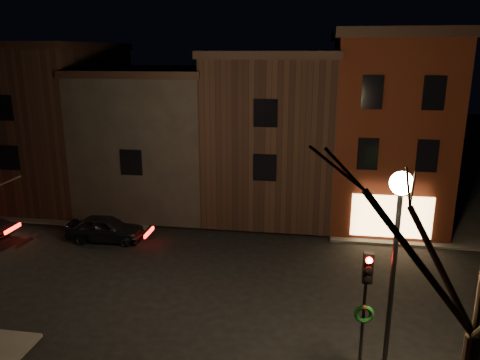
% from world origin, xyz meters
% --- Properties ---
extents(ground, '(120.00, 120.00, 0.00)m').
position_xyz_m(ground, '(0.00, 0.00, 0.00)').
color(ground, black).
rests_on(ground, ground).
extents(sidewalk_far_left, '(30.00, 30.00, 0.12)m').
position_xyz_m(sidewalk_far_left, '(-20.00, 20.00, 0.06)').
color(sidewalk_far_left, '#2D2B28').
rests_on(sidewalk_far_left, ground).
extents(corner_building, '(6.50, 8.50, 10.50)m').
position_xyz_m(corner_building, '(8.00, 9.47, 5.40)').
color(corner_building, '#46180C').
rests_on(corner_building, ground).
extents(row_building_a, '(7.30, 10.30, 9.40)m').
position_xyz_m(row_building_a, '(1.50, 10.50, 4.83)').
color(row_building_a, black).
rests_on(row_building_a, ground).
extents(row_building_b, '(7.80, 10.30, 8.40)m').
position_xyz_m(row_building_b, '(-5.75, 10.50, 4.33)').
color(row_building_b, black).
rests_on(row_building_b, ground).
extents(row_building_c, '(7.30, 10.30, 9.90)m').
position_xyz_m(row_building_c, '(-13.00, 10.50, 5.08)').
color(row_building_c, black).
rests_on(row_building_c, ground).
extents(street_lamp_near, '(0.60, 0.60, 6.48)m').
position_xyz_m(street_lamp_near, '(6.20, -6.00, 5.18)').
color(street_lamp_near, black).
rests_on(street_lamp_near, sidewalk_near_right).
extents(traffic_signal, '(0.58, 0.38, 4.05)m').
position_xyz_m(traffic_signal, '(5.60, -5.51, 2.81)').
color(traffic_signal, black).
rests_on(traffic_signal, sidewalk_near_right).
extents(parked_car_a, '(4.00, 1.75, 1.34)m').
position_xyz_m(parked_car_a, '(-6.50, 3.36, 0.67)').
color(parked_car_a, black).
rests_on(parked_car_a, ground).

